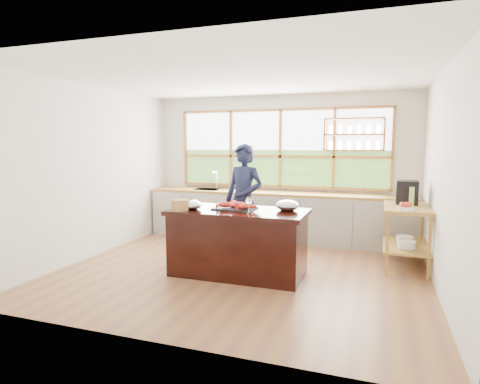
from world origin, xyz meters
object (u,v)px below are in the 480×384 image
at_px(espresso_machine, 407,192).
at_px(wicker_basket, 180,205).
at_px(island, 238,242).
at_px(cook, 244,201).

height_order(espresso_machine, wicker_basket, espresso_machine).
height_order(island, wicker_basket, wicker_basket).
bearing_deg(espresso_machine, wicker_basket, -149.15).
bearing_deg(cook, espresso_machine, 23.78).
distance_m(cook, wicker_basket, 1.31).
xyz_separation_m(cook, espresso_machine, (2.41, 0.44, 0.18)).
distance_m(espresso_machine, wicker_basket, 3.35).
distance_m(island, espresso_machine, 2.64).
xyz_separation_m(cook, wicker_basket, (-0.50, -1.21, 0.08)).
height_order(island, cook, cook).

